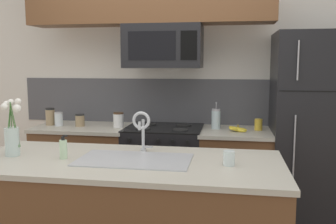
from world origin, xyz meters
name	(u,v)px	position (x,y,z in m)	size (l,w,h in m)	color
rear_partition	(198,87)	(0.30, 1.28, 1.30)	(5.20, 0.10, 2.60)	silver
splash_band	(169,101)	(0.00, 1.22, 1.15)	(3.30, 0.01, 0.48)	#4C4C51
back_counter_left	(85,168)	(-0.85, 0.90, 0.46)	(0.97, 0.65, 0.91)	brown
back_counter_right	(235,176)	(0.71, 0.90, 0.46)	(0.69, 0.65, 0.91)	brown
stove_range	(164,172)	(0.00, 0.90, 0.46)	(0.76, 0.64, 0.93)	black
microwave	(164,47)	(0.00, 0.88, 1.72)	(0.74, 0.40, 0.41)	black
refrigerator	(314,131)	(1.44, 0.92, 0.92)	(0.78, 0.74, 1.84)	black
storage_jar_tall	(50,117)	(-1.22, 0.90, 1.00)	(0.09, 0.09, 0.18)	#997F5B
storage_jar_medium	(59,119)	(-1.11, 0.86, 0.98)	(0.08, 0.08, 0.14)	silver
storage_jar_short	(80,120)	(-0.88, 0.88, 0.97)	(0.09, 0.09, 0.13)	#997F5B
storage_jar_squat	(118,120)	(-0.47, 0.88, 0.99)	(0.10, 0.10, 0.15)	silver
banana_bunch	(238,129)	(0.73, 0.84, 0.93)	(0.19, 0.12, 0.08)	yellow
french_press	(216,119)	(0.51, 0.96, 1.01)	(0.09, 0.09, 0.27)	silver
coffee_tin	(258,125)	(0.92, 0.95, 0.97)	(0.08, 0.08, 0.11)	gold
island_counter	(126,224)	(-0.05, -0.35, 0.46)	(2.13, 0.91, 0.91)	brown
kitchen_sink	(134,170)	(0.02, -0.35, 0.84)	(0.76, 0.44, 0.16)	#ADAFB5
sink_faucet	(142,126)	(0.02, -0.13, 1.11)	(0.14, 0.14, 0.31)	#B7BABF
dish_soap_bottle	(63,149)	(-0.47, -0.39, 0.98)	(0.06, 0.05, 0.16)	beige
spare_glass	(229,158)	(0.65, -0.37, 0.96)	(0.07, 0.07, 0.09)	silver
flower_vase	(12,136)	(-0.86, -0.37, 1.05)	(0.16, 0.12, 0.41)	silver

